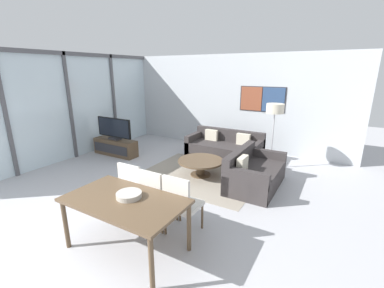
{
  "coord_description": "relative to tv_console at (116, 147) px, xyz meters",
  "views": [
    {
      "loc": [
        3.08,
        -1.17,
        2.34
      ],
      "look_at": [
        0.65,
        2.99,
        0.95
      ],
      "focal_mm": 24.0,
      "sensor_mm": 36.0,
      "label": 1
    }
  ],
  "objects": [
    {
      "name": "ground_plane",
      "position": [
        2.33,
        -3.78,
        -0.23
      ],
      "size": [
        24.0,
        24.0,
        0.0
      ],
      "primitive_type": "plane",
      "color": "#B2B2B7"
    },
    {
      "name": "wall_back",
      "position": [
        2.36,
        2.39,
        1.17
      ],
      "size": [
        7.39,
        0.09,
        2.8
      ],
      "color": "silver",
      "rests_on": "ground_plane"
    },
    {
      "name": "window_wall_left",
      "position": [
        -0.86,
        -0.69,
        1.31
      ],
      "size": [
        0.07,
        6.17,
        2.8
      ],
      "color": "silver",
      "rests_on": "ground_plane"
    },
    {
      "name": "area_rug",
      "position": [
        2.81,
        -0.09,
        -0.22
      ],
      "size": [
        2.65,
        2.17,
        0.01
      ],
      "color": "gray",
      "rests_on": "ground_plane"
    },
    {
      "name": "tv_console",
      "position": [
        0.0,
        0.0,
        0.0
      ],
      "size": [
        1.36,
        0.4,
        0.46
      ],
      "color": "brown",
      "rests_on": "ground_plane"
    },
    {
      "name": "television",
      "position": [
        0.0,
        0.0,
        0.53
      ],
      "size": [
        1.21,
        0.2,
        0.61
      ],
      "color": "#2D2D33",
      "rests_on": "tv_console"
    },
    {
      "name": "sofa_main",
      "position": [
        2.81,
        1.32,
        0.04
      ],
      "size": [
        1.99,
        0.89,
        0.75
      ],
      "color": "#383333",
      "rests_on": "ground_plane"
    },
    {
      "name": "sofa_side",
      "position": [
        4.0,
        -0.03,
        0.03
      ],
      "size": [
        0.89,
        1.57,
        0.75
      ],
      "rotation": [
        0.0,
        0.0,
        1.57
      ],
      "color": "#383333",
      "rests_on": "ground_plane"
    },
    {
      "name": "coffee_table",
      "position": [
        2.81,
        -0.09,
        0.05
      ],
      "size": [
        1.04,
        1.04,
        0.37
      ],
      "color": "brown",
      "rests_on": "ground_plane"
    },
    {
      "name": "dining_table",
      "position": [
        3.16,
        -2.82,
        0.44
      ],
      "size": [
        1.58,
        0.9,
        0.74
      ],
      "color": "brown",
      "rests_on": "ground_plane"
    },
    {
      "name": "dining_chair_left",
      "position": [
        2.71,
        -2.14,
        0.3
      ],
      "size": [
        0.46,
        0.46,
        0.95
      ],
      "color": "beige",
      "rests_on": "ground_plane"
    },
    {
      "name": "dining_chair_centre",
      "position": [
        3.16,
        -2.2,
        0.3
      ],
      "size": [
        0.46,
        0.46,
        0.95
      ],
      "color": "beige",
      "rests_on": "ground_plane"
    },
    {
      "name": "dining_chair_right",
      "position": [
        3.61,
        -2.19,
        0.3
      ],
      "size": [
        0.46,
        0.46,
        0.95
      ],
      "color": "beige",
      "rests_on": "ground_plane"
    },
    {
      "name": "fruit_bowl",
      "position": [
        3.18,
        -2.75,
        0.55
      ],
      "size": [
        0.33,
        0.33,
        0.07
      ],
      "color": "#B7B2A8",
      "rests_on": "dining_table"
    },
    {
      "name": "floor_lamp",
      "position": [
        4.08,
        1.17,
        1.16
      ],
      "size": [
        0.4,
        0.4,
        1.59
      ],
      "color": "#2D2D33",
      "rests_on": "ground_plane"
    }
  ]
}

